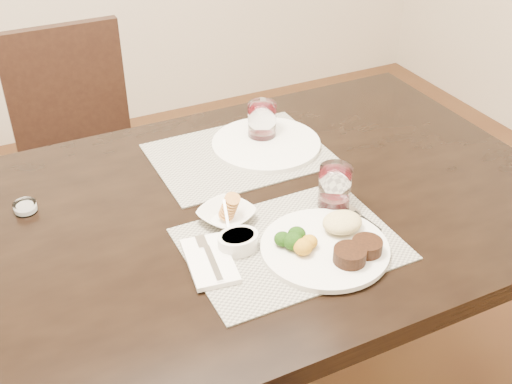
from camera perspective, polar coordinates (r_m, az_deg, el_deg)
name	(u,v)px	position (r m, az deg, el deg)	size (l,w,h in m)	color
dining_table	(163,256)	(1.54, -8.29, -5.62)	(2.00, 1.00, 0.75)	black
chair_far	(80,142)	(2.40, -15.34, 4.30)	(0.42, 0.42, 0.90)	black
placemat_near	(291,244)	(1.43, 3.10, -4.62)	(0.46, 0.34, 0.00)	gray
placemat_far	(240,155)	(1.74, -1.47, 3.33)	(0.46, 0.34, 0.00)	gray
dinner_plate	(331,244)	(1.40, 6.68, -4.59)	(0.28, 0.28, 0.05)	silver
napkin_fork	(210,261)	(1.37, -4.15, -6.09)	(0.12, 0.18, 0.02)	white
steak_knife	(360,217)	(1.51, 9.19, -2.24)	(0.03, 0.21, 0.01)	white
cracker_bowl	(226,215)	(1.48, -2.66, -2.03)	(0.16, 0.16, 0.05)	silver
sauce_ramekin	(238,241)	(1.40, -1.61, -4.37)	(0.09, 0.14, 0.07)	silver
wine_glass_near	(334,189)	(1.53, 6.99, 0.29)	(0.08, 0.08, 0.11)	silver
far_plate	(266,144)	(1.78, 0.91, 4.31)	(0.30, 0.30, 0.01)	silver
wine_glass_far	(262,123)	(1.79, 0.54, 6.12)	(0.08, 0.08, 0.11)	silver
salt_cellar	(25,208)	(1.61, -19.82, -1.32)	(0.05, 0.05, 0.02)	silver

